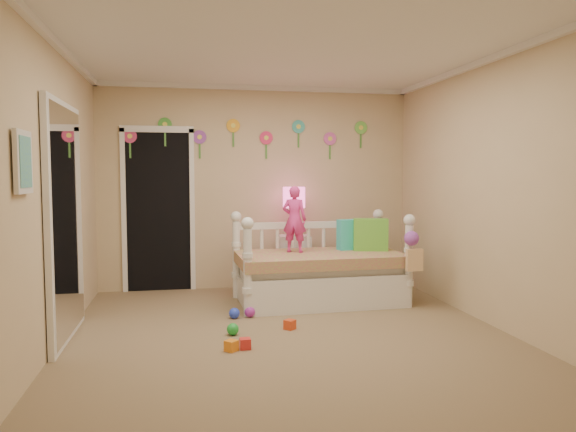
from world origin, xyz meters
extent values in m
cube|color=#7F684C|center=(0.00, 0.00, 0.00)|extent=(4.00, 4.50, 0.01)
cube|color=white|center=(0.00, 0.00, 2.60)|extent=(4.00, 4.50, 0.01)
cube|color=tan|center=(0.00, 2.25, 1.30)|extent=(4.00, 0.01, 2.60)
cube|color=tan|center=(-2.00, 0.00, 1.30)|extent=(0.01, 4.50, 2.60)
cube|color=tan|center=(2.00, 0.00, 1.30)|extent=(0.01, 4.50, 2.60)
cube|color=#27C4A0|center=(1.04, 1.43, 0.75)|extent=(0.38, 0.19, 0.36)
cube|color=#64BC39|center=(1.22, 1.30, 0.76)|extent=(0.42, 0.24, 0.38)
imported|color=#EE3698|center=(0.31, 1.32, 0.96)|extent=(0.33, 0.28, 0.76)
cube|color=white|center=(0.43, 1.95, 0.35)|extent=(0.45, 0.36, 0.70)
sphere|color=#F4207C|center=(0.43, 1.95, 0.78)|extent=(0.17, 0.17, 0.17)
cylinder|color=#F4207C|center=(0.43, 1.95, 0.96)|extent=(0.03, 0.03, 0.35)
cylinder|color=#FF4C9F|center=(0.43, 1.95, 1.18)|extent=(0.28, 0.28, 0.26)
cube|color=black|center=(-1.25, 2.23, 1.03)|extent=(0.90, 0.04, 2.07)
cube|color=white|center=(-1.96, 0.30, 1.05)|extent=(0.07, 1.30, 2.10)
cube|color=white|center=(-1.97, -0.90, 1.55)|extent=(0.05, 0.34, 0.42)
camera|label=1|loc=(-0.92, -4.79, 1.47)|focal=34.09mm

